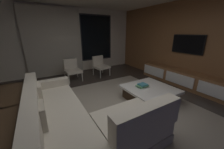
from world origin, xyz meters
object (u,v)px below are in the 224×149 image
book_stack_on_coffee_table (142,85)px  media_console (184,79)px  accent_chair_by_curtain (72,69)px  console_table_behind_couch (9,128)px  coffee_table (149,94)px  mounted_tv (187,44)px  sectional_couch (75,119)px  accent_chair_near_window (100,65)px

book_stack_on_coffee_table → media_console: 1.77m
book_stack_on_coffee_table → accent_chair_by_curtain: size_ratio=0.37×
media_console → console_table_behind_couch: 4.52m
coffee_table → mounted_tv: 2.17m
sectional_couch → book_stack_on_coffee_table: 1.87m
accent_chair_near_window → media_console: accent_chair_near_window is taller
coffee_table → console_table_behind_couch: 2.89m
mounted_tv → console_table_behind_couch: 4.80m
sectional_couch → book_stack_on_coffee_table: size_ratio=8.67×
accent_chair_near_window → console_table_behind_couch: (-2.70, -2.60, -0.02)m
book_stack_on_coffee_table → console_table_behind_couch: console_table_behind_couch is taller
mounted_tv → coffee_table: bearing=-171.6°
sectional_couch → accent_chair_by_curtain: bearing=76.7°
accent_chair_by_curtain → console_table_behind_couch: accent_chair_by_curtain is taller
console_table_behind_couch → media_console: bearing=1.3°
coffee_table → console_table_behind_couch: (-2.88, -0.04, 0.22)m
media_console → mounted_tv: size_ratio=3.09×
mounted_tv → sectional_couch: bearing=-173.5°
console_table_behind_couch → accent_chair_by_curtain: bearing=59.1°
coffee_table → accent_chair_near_window: (-0.18, 2.56, 0.25)m
sectional_couch → coffee_table: 1.97m
media_console → mounted_tv: (0.18, 0.20, 1.10)m
media_console → coffee_table: bearing=-177.5°
mounted_tv → accent_chair_near_window: bearing=131.0°
book_stack_on_coffee_table → mounted_tv: 2.16m
console_table_behind_couch → accent_chair_near_window: bearing=43.9°
sectional_couch → mounted_tv: size_ratio=2.49×
console_table_behind_couch → book_stack_on_coffee_table: bearing=3.8°
coffee_table → media_console: (1.64, 0.07, 0.06)m
book_stack_on_coffee_table → media_console: size_ratio=0.09×
sectional_couch → coffee_table: sectional_couch is taller
coffee_table → accent_chair_by_curtain: accent_chair_by_curtain is taller
coffee_table → console_table_behind_couch: bearing=-179.3°
coffee_table → media_console: media_console is taller
book_stack_on_coffee_table → accent_chair_near_window: bearing=91.3°
sectional_couch → mounted_tv: (3.78, 0.43, 1.06)m
sectional_couch → console_table_behind_couch: size_ratio=1.19×
book_stack_on_coffee_table → accent_chair_by_curtain: 2.69m
book_stack_on_coffee_table → accent_chair_near_window: size_ratio=0.37×
book_stack_on_coffee_table → accent_chair_near_window: 2.42m
accent_chair_near_window → media_console: bearing=-54.0°
media_console → book_stack_on_coffee_table: bearing=177.6°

